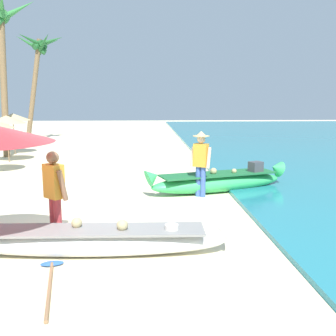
# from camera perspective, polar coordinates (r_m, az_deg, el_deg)

# --- Properties ---
(ground_plane) EXTENTS (80.00, 80.00, 0.00)m
(ground_plane) POSITION_cam_1_polar(r_m,az_deg,el_deg) (8.24, -15.02, -8.55)
(ground_plane) COLOR beige
(boat_white_foreground) EXTENTS (4.77, 0.79, 0.71)m
(boat_white_foreground) POSITION_cam_1_polar(r_m,az_deg,el_deg) (6.77, -11.01, -10.26)
(boat_white_foreground) COLOR white
(boat_white_foreground) RESTS_ON ground
(boat_green_midground) EXTENTS (4.20, 1.89, 0.83)m
(boat_green_midground) POSITION_cam_1_polar(r_m,az_deg,el_deg) (11.08, 7.33, -1.93)
(boat_green_midground) COLOR #38B760
(boat_green_midground) RESTS_ON ground
(person_vendor_hatted) EXTENTS (0.57, 0.47, 1.75)m
(person_vendor_hatted) POSITION_cam_1_polar(r_m,az_deg,el_deg) (10.36, 4.78, 1.28)
(person_vendor_hatted) COLOR #3D5BA8
(person_vendor_hatted) RESTS_ON ground
(person_tourist_customer) EXTENTS (0.54, 0.53, 1.67)m
(person_tourist_customer) POSITION_cam_1_polar(r_m,az_deg,el_deg) (7.29, -16.13, -3.33)
(person_tourist_customer) COLOR #B2383D
(person_tourist_customer) RESTS_ON ground
(parasol_row_1) EXTENTS (1.60, 1.60, 1.91)m
(parasol_row_1) POSITION_cam_1_polar(r_m,az_deg,el_deg) (17.31, -22.38, 6.51)
(parasol_row_1) COLOR #8E6B47
(parasol_row_1) RESTS_ON ground
(parasol_row_2) EXTENTS (1.60, 1.60, 1.91)m
(parasol_row_2) POSITION_cam_1_polar(r_m,az_deg,el_deg) (19.77, -21.57, 6.90)
(parasol_row_2) COLOR #8E6B47
(parasol_row_2) RESTS_ON ground
(palm_tree_tall_inland) EXTENTS (2.75, 2.85, 6.83)m
(palm_tree_tall_inland) POSITION_cam_1_polar(r_m,az_deg,el_deg) (19.12, -22.85, 17.94)
(palm_tree_tall_inland) COLOR brown
(palm_tree_tall_inland) RESTS_ON ground
(palm_tree_leaning_seaward) EXTENTS (2.86, 2.70, 6.34)m
(palm_tree_leaning_seaward) POSITION_cam_1_polar(r_m,az_deg,el_deg) (25.06, -18.33, 15.31)
(palm_tree_leaning_seaward) COLOR brown
(palm_tree_leaning_seaward) RESTS_ON ground
(paddle) EXTENTS (0.53, 1.80, 0.05)m
(paddle) POSITION_cam_1_polar(r_m,az_deg,el_deg) (6.08, -16.66, -15.16)
(paddle) COLOR #8E6B47
(paddle) RESTS_ON ground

